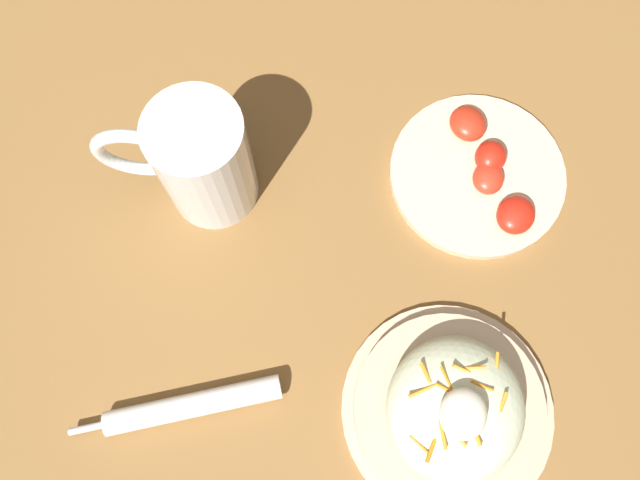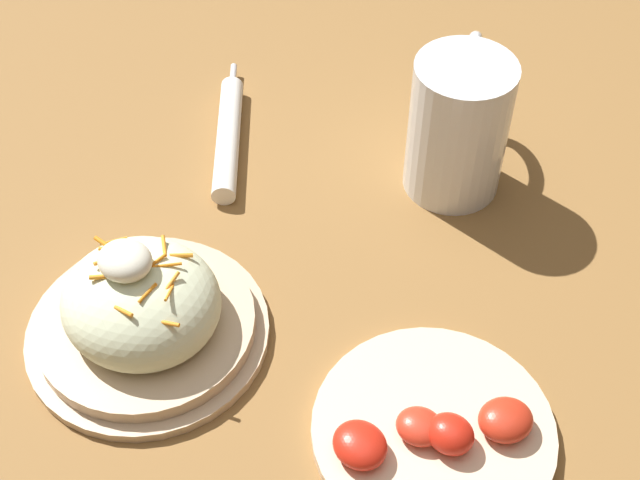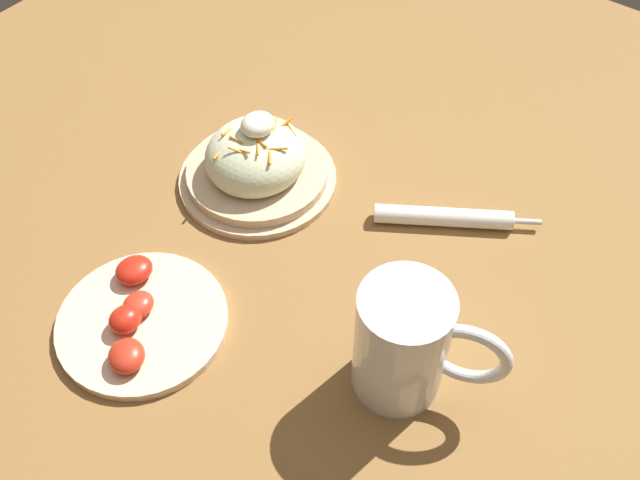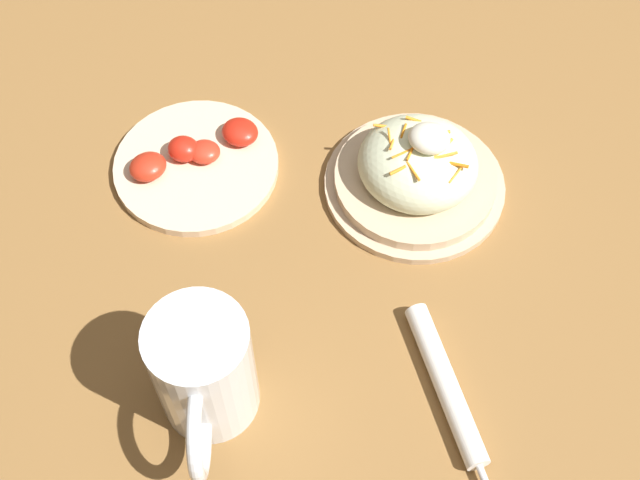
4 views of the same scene
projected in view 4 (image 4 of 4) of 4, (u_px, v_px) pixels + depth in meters
ground_plane at (396, 253)px, 0.96m from camera, size 1.43×1.43×0.00m
salad_plate at (417, 171)px, 0.98m from camera, size 0.21×0.21×0.11m
beer_mug at (205, 376)px, 0.81m from camera, size 0.10×0.16×0.15m
napkin_roll at (446, 385)px, 0.86m from camera, size 0.13×0.19×0.02m
tomato_plate at (196, 162)px, 1.02m from camera, size 0.20×0.20×0.04m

